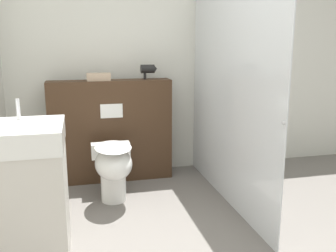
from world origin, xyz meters
TOP-DOWN VIEW (x-y plane):
  - wall_back at (0.00, 2.06)m, footprint 8.00×0.06m
  - partition_panel at (-0.44, 1.82)m, footprint 1.24×0.25m
  - shower_glass at (0.53, 1.05)m, footprint 0.04×1.94m
  - toilet at (-0.48, 1.21)m, footprint 0.36×0.59m
  - sink_vanity at (-1.14, 0.41)m, footprint 0.57×0.56m
  - hair_drier at (-0.04, 1.82)m, footprint 0.17×0.09m
  - folded_towel at (-0.55, 1.80)m, footprint 0.23×0.14m

SIDE VIEW (x-z plane):
  - toilet at x=-0.48m, z-range 0.07..0.61m
  - sink_vanity at x=-1.14m, z-range -0.07..1.00m
  - partition_panel at x=-0.44m, z-range 0.00..1.05m
  - shower_glass at x=0.53m, z-range 0.00..1.91m
  - folded_towel at x=-0.55m, z-range 1.05..1.12m
  - hair_drier at x=-0.04m, z-range 1.08..1.23m
  - wall_back at x=0.00m, z-range 0.00..2.50m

